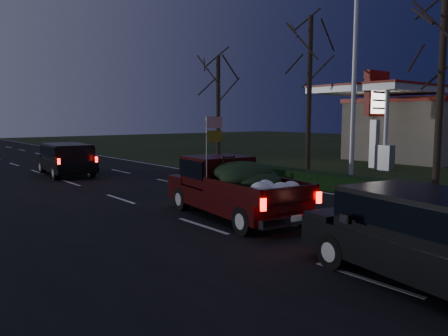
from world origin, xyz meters
TOP-DOWN VIEW (x-y plane):
  - ground at (0.00, 0.00)m, footprint 120.00×120.00m
  - road_asphalt at (0.00, 0.00)m, footprint 14.00×120.00m
  - hedge_row at (7.80, 3.00)m, footprint 1.00×10.00m
  - light_pole at (9.50, 2.00)m, footprint 0.50×0.90m
  - gas_price_pylon at (16.00, 4.99)m, footprint 2.00×0.41m
  - gas_station_building at (24.00, 6.00)m, footprint 10.00×7.00m
  - gas_canopy at (18.00, 6.00)m, footprint 7.10×6.10m
  - bare_tree_near at (11.00, -1.00)m, footprint 3.60×3.60m
  - bare_tree_mid at (12.50, 7.00)m, footprint 3.60×3.60m
  - bare_tree_far at (11.50, 14.00)m, footprint 3.60×3.60m
  - pickup_truck at (1.34, 0.33)m, footprint 2.52×5.21m
  - lead_suv at (0.75, 12.68)m, footprint 2.29×4.71m
  - rear_suv at (0.58, -6.02)m, footprint 2.70×4.90m

SIDE VIEW (x-z plane):
  - ground at x=0.00m, z-range 0.00..0.00m
  - road_asphalt at x=0.00m, z-range 0.00..0.02m
  - hedge_row at x=7.80m, z-range 0.00..0.60m
  - pickup_truck at x=1.34m, z-range -0.33..2.30m
  - lead_suv at x=0.75m, z-range 0.34..1.65m
  - rear_suv at x=0.58m, z-range 0.34..1.68m
  - gas_station_building at x=24.00m, z-range 0.00..4.00m
  - gas_price_pylon at x=16.00m, z-range 0.98..6.56m
  - gas_canopy at x=18.00m, z-range 1.91..6.79m
  - bare_tree_far at x=11.50m, z-range 1.73..8.73m
  - light_pole at x=9.50m, z-range 0.90..10.06m
  - bare_tree_near at x=11.00m, z-range 1.85..9.35m
  - bare_tree_mid at x=12.50m, z-range 2.10..10.60m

